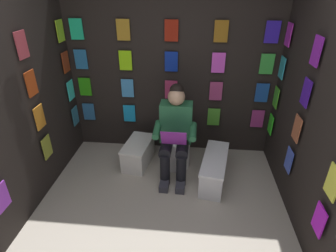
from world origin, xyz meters
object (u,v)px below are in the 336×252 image
object	(u,v)px
toilet	(176,142)
person_reading	(175,132)
comic_longbox_far	(214,169)
comic_longbox_near	(138,153)

from	to	relation	value
toilet	person_reading	bearing A→B (deg)	90.12
person_reading	comic_longbox_far	distance (m)	0.67
toilet	comic_longbox_near	bearing A→B (deg)	9.86
person_reading	comic_longbox_near	distance (m)	0.69
person_reading	comic_longbox_far	size ratio (longest dim) A/B	1.42
person_reading	comic_longbox_near	world-z (taller)	person_reading
person_reading	comic_longbox_far	bearing A→B (deg)	165.30
person_reading	toilet	bearing A→B (deg)	-89.88
person_reading	comic_longbox_near	xyz separation A→B (m)	(0.52, -0.14, -0.44)
toilet	comic_longbox_far	world-z (taller)	toilet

